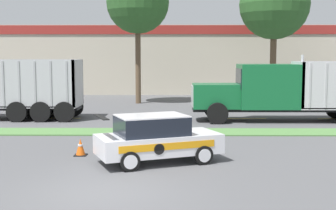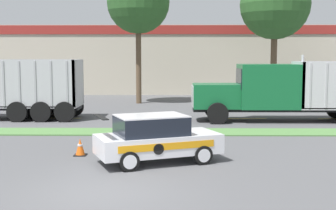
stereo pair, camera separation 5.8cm
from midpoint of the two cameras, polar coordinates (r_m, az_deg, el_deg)
The scene contains 9 objects.
ground_plane at distance 12.86m, azimuth -7.87°, elevation -10.50°, with size 600.00×600.00×0.00m, color #515154.
grass_verge at distance 22.32m, azimuth -4.21°, elevation -3.28°, with size 120.00×1.99×0.06m, color #517F42.
centre_line_3 at distance 27.97m, azimuth -13.06°, elevation -1.57°, with size 2.40×0.14×0.01m, color yellow.
centre_line_4 at distance 27.21m, azimuth -1.93°, elevation -1.63°, with size 2.40×0.14×0.01m, color yellow.
centre_line_5 at distance 27.51m, azimuth 9.38°, elevation -1.62°, with size 2.40×0.14×0.01m, color yellow.
dump_truck_lead at distance 26.68m, azimuth 13.73°, elevation 1.57°, with size 11.68×2.69×3.69m.
rally_car at distance 15.97m, azimuth -1.54°, elevation -4.07°, with size 4.53×3.22×1.68m.
traffic_cone at distance 17.48m, azimuth -10.72°, elevation -5.08°, with size 0.45×0.45×0.62m.
store_building_backdrop at distance 49.15m, azimuth -4.65°, elevation 5.55°, with size 42.54×12.10×6.41m.
Camera 1 is at (1.82, -12.19, 3.66)m, focal length 50.00 mm.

